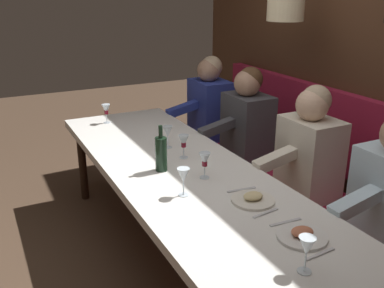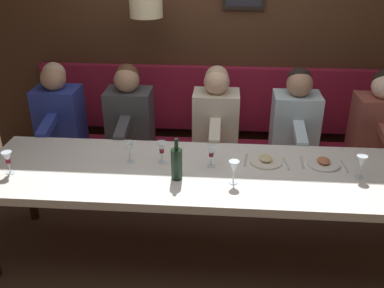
{
  "view_description": "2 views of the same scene",
  "coord_description": "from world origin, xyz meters",
  "px_view_note": "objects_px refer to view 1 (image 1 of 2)",
  "views": [
    {
      "loc": [
        -1.11,
        -2.19,
        1.85
      ],
      "look_at": [
        0.05,
        0.11,
        0.92
      ],
      "focal_mm": 40.87,
      "sensor_mm": 36.0,
      "label": 1
    },
    {
      "loc": [
        -2.64,
        -0.1,
        2.25
      ],
      "look_at": [
        0.05,
        0.11,
        0.92
      ],
      "focal_mm": 40.38,
      "sensor_mm": 36.0,
      "label": 2
    }
  ],
  "objects_px": {
    "wine_glass_1": "(106,110)",
    "wine_glass_4": "(184,142)",
    "diner_farthest": "(209,101)",
    "wine_glass_3": "(205,160)",
    "wine_bottle": "(161,153)",
    "dining_table": "(192,186)",
    "wine_glass_5": "(183,176)",
    "diner_middle": "(310,146)",
    "diner_far": "(247,118)",
    "wine_glass_0": "(168,132)",
    "wine_glass_6": "(307,247)"
  },
  "relations": [
    {
      "from": "wine_glass_1",
      "to": "wine_glass_4",
      "type": "distance_m",
      "value": 1.06
    },
    {
      "from": "diner_farthest",
      "to": "wine_glass_3",
      "type": "distance_m",
      "value": 1.63
    },
    {
      "from": "wine_bottle",
      "to": "diner_farthest",
      "type": "bearing_deg",
      "value": 49.66
    },
    {
      "from": "diner_farthest",
      "to": "wine_glass_4",
      "type": "relative_size",
      "value": 4.82
    },
    {
      "from": "dining_table",
      "to": "wine_glass_3",
      "type": "distance_m",
      "value": 0.19
    },
    {
      "from": "wine_glass_3",
      "to": "wine_glass_4",
      "type": "xyz_separation_m",
      "value": [
        0.03,
        0.36,
        -0.0
      ]
    },
    {
      "from": "wine_glass_3",
      "to": "wine_glass_5",
      "type": "height_order",
      "value": "same"
    },
    {
      "from": "diner_middle",
      "to": "wine_glass_5",
      "type": "xyz_separation_m",
      "value": [
        -1.03,
        -0.14,
        0.04
      ]
    },
    {
      "from": "diner_far",
      "to": "wine_glass_0",
      "type": "bearing_deg",
      "value": -168.02
    },
    {
      "from": "wine_bottle",
      "to": "wine_glass_1",
      "type": "bearing_deg",
      "value": 90.72
    },
    {
      "from": "diner_farthest",
      "to": "wine_glass_4",
      "type": "height_order",
      "value": "diner_farthest"
    },
    {
      "from": "diner_farthest",
      "to": "wine_glass_0",
      "type": "relative_size",
      "value": 4.82
    },
    {
      "from": "diner_far",
      "to": "wine_glass_1",
      "type": "relative_size",
      "value": 4.82
    },
    {
      "from": "wine_glass_0",
      "to": "wine_glass_3",
      "type": "height_order",
      "value": "same"
    },
    {
      "from": "wine_glass_1",
      "to": "wine_glass_6",
      "type": "height_order",
      "value": "same"
    },
    {
      "from": "diner_far",
      "to": "wine_glass_0",
      "type": "height_order",
      "value": "diner_far"
    },
    {
      "from": "wine_glass_5",
      "to": "dining_table",
      "type": "bearing_deg",
      "value": 50.93
    },
    {
      "from": "wine_glass_1",
      "to": "wine_glass_4",
      "type": "bearing_deg",
      "value": -77.07
    },
    {
      "from": "wine_glass_4",
      "to": "wine_glass_6",
      "type": "bearing_deg",
      "value": -94.58
    },
    {
      "from": "wine_glass_1",
      "to": "wine_glass_3",
      "type": "relative_size",
      "value": 1.0
    },
    {
      "from": "wine_glass_0",
      "to": "wine_bottle",
      "type": "height_order",
      "value": "wine_bottle"
    },
    {
      "from": "diner_farthest",
      "to": "wine_glass_6",
      "type": "height_order",
      "value": "diner_farthest"
    },
    {
      "from": "wine_glass_3",
      "to": "wine_glass_4",
      "type": "bearing_deg",
      "value": 85.04
    },
    {
      "from": "wine_glass_1",
      "to": "diner_farthest",
      "type": "bearing_deg",
      "value": 1.05
    },
    {
      "from": "wine_glass_0",
      "to": "wine_bottle",
      "type": "xyz_separation_m",
      "value": [
        -0.21,
        -0.37,
        -0.0
      ]
    },
    {
      "from": "dining_table",
      "to": "diner_farthest",
      "type": "xyz_separation_m",
      "value": [
        0.88,
        1.38,
        0.13
      ]
    },
    {
      "from": "diner_far",
      "to": "wine_glass_6",
      "type": "relative_size",
      "value": 4.82
    },
    {
      "from": "wine_glass_3",
      "to": "wine_glass_4",
      "type": "relative_size",
      "value": 1.0
    },
    {
      "from": "diner_farthest",
      "to": "wine_glass_5",
      "type": "xyz_separation_m",
      "value": [
        -1.03,
        -1.57,
        0.04
      ]
    },
    {
      "from": "diner_far",
      "to": "wine_glass_3",
      "type": "xyz_separation_m",
      "value": [
        -0.81,
        -0.76,
        0.04
      ]
    },
    {
      "from": "diner_middle",
      "to": "wine_glass_4",
      "type": "bearing_deg",
      "value": 154.71
    },
    {
      "from": "diner_far",
      "to": "diner_farthest",
      "type": "height_order",
      "value": "same"
    },
    {
      "from": "wine_glass_1",
      "to": "wine_glass_4",
      "type": "height_order",
      "value": "same"
    },
    {
      "from": "wine_glass_0",
      "to": "wine_glass_1",
      "type": "bearing_deg",
      "value": 105.48
    },
    {
      "from": "diner_middle",
      "to": "diner_far",
      "type": "height_order",
      "value": "same"
    },
    {
      "from": "diner_far",
      "to": "wine_glass_3",
      "type": "distance_m",
      "value": 1.12
    },
    {
      "from": "dining_table",
      "to": "diner_farthest",
      "type": "distance_m",
      "value": 1.64
    },
    {
      "from": "diner_farthest",
      "to": "wine_glass_3",
      "type": "xyz_separation_m",
      "value": [
        -0.81,
        -1.41,
        0.04
      ]
    },
    {
      "from": "wine_glass_1",
      "to": "wine_glass_6",
      "type": "relative_size",
      "value": 1.0
    },
    {
      "from": "diner_middle",
      "to": "wine_glass_1",
      "type": "relative_size",
      "value": 4.82
    },
    {
      "from": "wine_glass_5",
      "to": "diner_farthest",
      "type": "bearing_deg",
      "value": 56.58
    },
    {
      "from": "dining_table",
      "to": "wine_glass_4",
      "type": "relative_size",
      "value": 19.58
    },
    {
      "from": "diner_middle",
      "to": "wine_glass_0",
      "type": "height_order",
      "value": "diner_middle"
    },
    {
      "from": "diner_far",
      "to": "wine_glass_6",
      "type": "height_order",
      "value": "diner_far"
    },
    {
      "from": "wine_bottle",
      "to": "wine_glass_3",
      "type": "bearing_deg",
      "value": -49.69
    },
    {
      "from": "wine_glass_0",
      "to": "wine_glass_1",
      "type": "distance_m",
      "value": 0.83
    },
    {
      "from": "wine_glass_6",
      "to": "wine_glass_1",
      "type": "bearing_deg",
      "value": 93.02
    },
    {
      "from": "diner_middle",
      "to": "wine_glass_1",
      "type": "xyz_separation_m",
      "value": [
        -1.02,
        1.4,
        0.04
      ]
    },
    {
      "from": "wine_glass_0",
      "to": "wine_bottle",
      "type": "relative_size",
      "value": 0.55
    },
    {
      "from": "wine_glass_1",
      "to": "wine_glass_3",
      "type": "distance_m",
      "value": 1.41
    }
  ]
}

